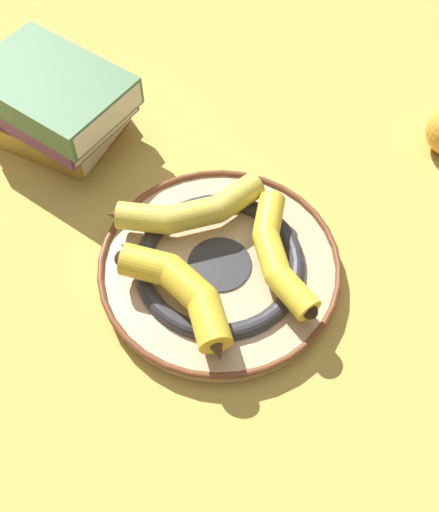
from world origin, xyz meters
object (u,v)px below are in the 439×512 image
object	(u,v)px
decorative_bowl	(219,266)
book_stack	(56,104)
banana_b	(183,292)
banana_c	(189,211)
banana_a	(276,252)

from	to	relation	value
decorative_bowl	book_stack	world-z (taller)	book_stack
banana_b	banana_c	bearing A→B (deg)	-46.27
decorative_bowl	banana_b	size ratio (longest dim) A/B	1.70
banana_c	banana_a	bearing A→B (deg)	-45.56
banana_a	book_stack	size ratio (longest dim) A/B	0.75
banana_b	banana_c	world-z (taller)	banana_b
banana_a	book_stack	world-z (taller)	book_stack
book_stack	banana_b	bearing A→B (deg)	-25.81
decorative_bowl	banana_c	distance (m)	0.08
banana_a	book_stack	distance (m)	0.39
decorative_bowl	banana_b	world-z (taller)	banana_b
decorative_bowl	book_stack	size ratio (longest dim) A/B	1.19
banana_c	decorative_bowl	bearing A→B (deg)	-73.10
decorative_bowl	banana_b	xyz separation A→B (m)	(-0.06, -0.04, 0.04)
banana_b	book_stack	xyz separation A→B (m)	(-0.07, 0.35, 0.01)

